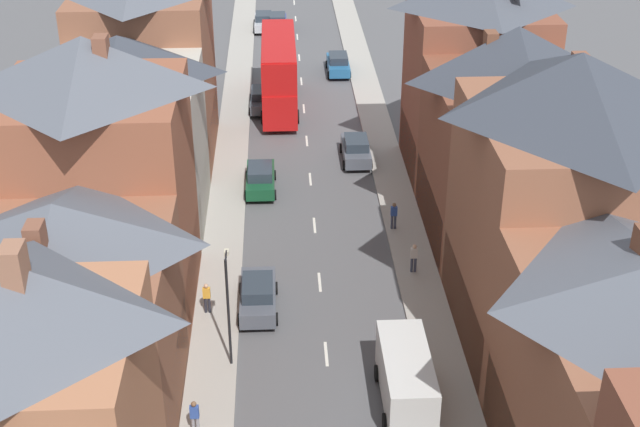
# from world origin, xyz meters

# --- Properties ---
(pavement_left) EXTENTS (2.20, 104.00, 0.14)m
(pavement_left) POSITION_xyz_m (-5.10, 38.00, 0.07)
(pavement_left) COLOR #A8A399
(pavement_left) RESTS_ON ground
(pavement_right) EXTENTS (2.20, 104.00, 0.14)m
(pavement_right) POSITION_xyz_m (5.10, 38.00, 0.07)
(pavement_right) COLOR #A8A399
(pavement_right) RESTS_ON ground
(centre_line_dashes) EXTENTS (0.14, 97.80, 0.01)m
(centre_line_dashes) POSITION_xyz_m (0.00, 36.00, 0.01)
(centre_line_dashes) COLOR silver
(centre_line_dashes) RESTS_ON ground
(terrace_row_left) EXTENTS (8.00, 58.33, 14.92)m
(terrace_row_left) POSITION_xyz_m (-10.19, 16.01, 6.14)
(terrace_row_left) COLOR #935138
(terrace_row_left) RESTS_ON ground
(terrace_row_right) EXTENTS (8.00, 53.72, 13.65)m
(terrace_row_right) POSITION_xyz_m (10.19, 14.38, 6.09)
(terrace_row_right) COLOR #B2704C
(terrace_row_right) RESTS_ON ground
(double_decker_bus_lead) EXTENTS (2.74, 10.80, 5.30)m
(double_decker_bus_lead) POSITION_xyz_m (-1.81, 48.26, 2.82)
(double_decker_bus_lead) COLOR red
(double_decker_bus_lead) RESTS_ON ground
(car_near_blue) EXTENTS (1.90, 4.45, 1.69)m
(car_near_blue) POSITION_xyz_m (-1.80, 67.83, 0.85)
(car_near_blue) COLOR navy
(car_near_blue) RESTS_ON ground
(car_near_silver) EXTENTS (1.90, 4.33, 1.68)m
(car_near_silver) POSITION_xyz_m (3.10, 38.60, 0.84)
(car_near_silver) COLOR #4C515B
(car_near_silver) RESTS_ON ground
(car_parked_left_a) EXTENTS (1.90, 4.51, 1.64)m
(car_parked_left_a) POSITION_xyz_m (-3.10, 48.12, 0.83)
(car_parked_left_a) COLOR #4C515B
(car_parked_left_a) RESTS_ON ground
(car_parked_right_a) EXTENTS (1.90, 4.38, 1.64)m
(car_parked_right_a) POSITION_xyz_m (-3.10, 34.66, 0.83)
(car_parked_right_a) COLOR #144728
(car_parked_right_a) RESTS_ON ground
(car_mid_black) EXTENTS (1.90, 4.45, 1.66)m
(car_mid_black) POSITION_xyz_m (3.10, 55.77, 0.84)
(car_mid_black) COLOR #236093
(car_mid_black) RESTS_ON ground
(car_parked_left_b) EXTENTS (1.90, 4.34, 1.68)m
(car_parked_left_b) POSITION_xyz_m (-3.10, 21.71, 0.84)
(car_parked_left_b) COLOR #4C515B
(car_parked_left_b) RESTS_ON ground
(car_mid_white) EXTENTS (1.90, 4.39, 1.65)m
(car_mid_white) POSITION_xyz_m (-3.10, 68.39, 0.83)
(car_mid_white) COLOR #B7BABF
(car_mid_white) RESTS_ON ground
(delivery_van) EXTENTS (2.20, 5.20, 2.41)m
(delivery_van) POSITION_xyz_m (3.10, 14.53, 1.34)
(delivery_van) COLOR silver
(delivery_van) RESTS_ON ground
(pedestrian_mid_left) EXTENTS (0.36, 0.22, 1.61)m
(pedestrian_mid_left) POSITION_xyz_m (-5.48, 12.92, 1.03)
(pedestrian_mid_left) COLOR gray
(pedestrian_mid_left) RESTS_ON pavement_left
(pedestrian_mid_right) EXTENTS (0.36, 0.22, 1.61)m
(pedestrian_mid_right) POSITION_xyz_m (-5.54, 21.40, 1.03)
(pedestrian_mid_right) COLOR #23232D
(pedestrian_mid_right) RESTS_ON pavement_left
(pedestrian_far_left) EXTENTS (0.36, 0.22, 1.61)m
(pedestrian_far_left) POSITION_xyz_m (4.89, 24.58, 1.03)
(pedestrian_far_left) COLOR #3D4256
(pedestrian_far_left) RESTS_ON pavement_right
(pedestrian_far_right) EXTENTS (0.36, 0.22, 1.61)m
(pedestrian_far_right) POSITION_xyz_m (4.42, 29.17, 1.03)
(pedestrian_far_right) COLOR #3D4256
(pedestrian_far_right) RESTS_ON pavement_right
(street_lamp) EXTENTS (0.20, 1.12, 5.50)m
(street_lamp) POSITION_xyz_m (-4.25, 17.51, 3.24)
(street_lamp) COLOR black
(street_lamp) RESTS_ON ground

